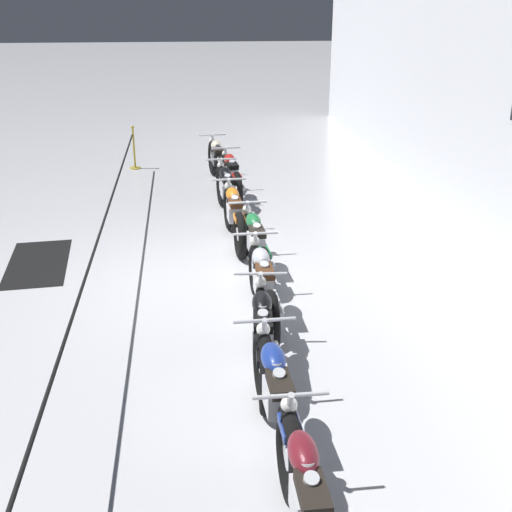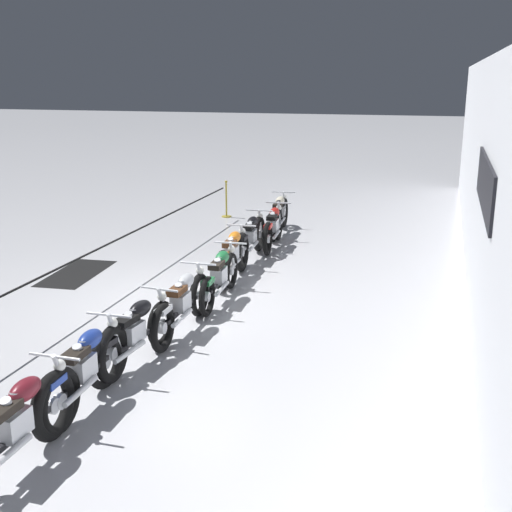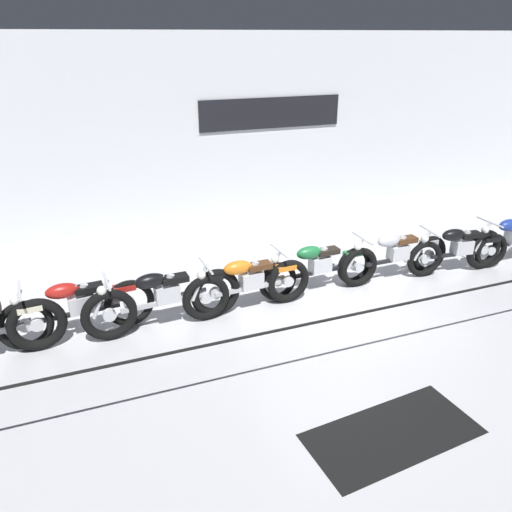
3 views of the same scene
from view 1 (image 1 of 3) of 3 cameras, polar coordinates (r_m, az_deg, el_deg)
name	(u,v)px [view 1 (image 1 of 3)]	position (r m, az deg, el deg)	size (l,w,h in m)	color
ground_plane	(207,277)	(9.65, -4.41, -1.86)	(120.00, 120.00, 0.00)	silver
motorcycle_cream_0	(218,162)	(14.59, -3.44, 8.34)	(2.34, 0.62, 0.98)	black
motorcycle_red_1	(231,177)	(13.32, -2.21, 7.06)	(2.23, 0.62, 0.96)	black
motorcycle_black_2	(227,193)	(12.13, -2.60, 5.60)	(2.45, 0.62, 0.98)	black
motorcycle_orange_3	(234,216)	(10.85, -1.95, 3.56)	(2.19, 0.62, 0.96)	black
motorcycle_green_4	(255,244)	(9.62, -0.05, 1.09)	(2.20, 0.62, 0.92)	black
motorcycle_silver_5	(263,286)	(8.20, 0.61, -2.65)	(2.25, 0.62, 0.94)	black
motorcycle_black_6	(263,335)	(7.04, 0.59, -7.07)	(2.13, 0.62, 0.93)	black
motorcycle_blue_7	(276,400)	(5.97, 1.80, -12.70)	(2.20, 0.62, 0.97)	black
motorcycle_maroon_8	(307,505)	(4.95, 4.51, -21.24)	(2.25, 0.62, 0.96)	black
stanchion_far_left	(113,203)	(10.83, -12.62, 4.64)	(13.80, 0.28, 1.05)	gold
floor_banner	(38,263)	(10.70, -18.81, -0.57)	(1.99, 0.91, 0.01)	black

